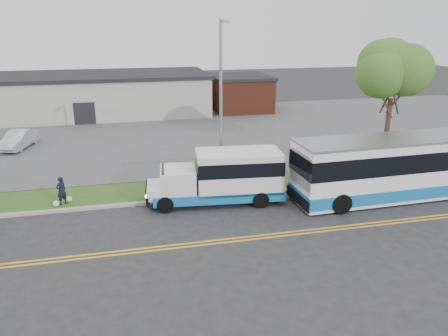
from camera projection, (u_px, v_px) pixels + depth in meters
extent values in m
plane|color=#28282B|center=(178.00, 209.00, 23.09)|extent=(140.00, 140.00, 0.00)
cube|color=yellow|center=(189.00, 243.00, 19.54)|extent=(70.00, 0.12, 0.01)
cube|color=yellow|center=(190.00, 246.00, 19.26)|extent=(70.00, 0.12, 0.01)
cube|color=#9E9B93|center=(175.00, 200.00, 24.09)|extent=(80.00, 0.30, 0.15)
cube|color=#304F1A|center=(171.00, 189.00, 25.76)|extent=(80.00, 3.30, 0.10)
cube|color=#4C4C4F|center=(152.00, 133.00, 38.77)|extent=(80.00, 25.00, 0.10)
cube|color=#9E9E99|center=(87.00, 96.00, 46.07)|extent=(25.00, 10.00, 4.00)
cube|color=black|center=(85.00, 76.00, 45.39)|extent=(25.40, 10.40, 0.35)
cube|color=black|center=(85.00, 114.00, 41.79)|extent=(2.00, 0.15, 2.20)
cube|color=brown|center=(240.00, 94.00, 48.82)|extent=(6.00, 7.00, 3.60)
cube|color=black|center=(240.00, 77.00, 48.21)|extent=(6.30, 7.30, 0.30)
cylinder|color=#38271E|center=(386.00, 135.00, 28.14)|extent=(0.32, 0.32, 4.76)
ellipsoid|color=#346523|center=(393.00, 77.00, 26.96)|extent=(5.20, 5.20, 4.42)
cylinder|color=gray|center=(221.00, 107.00, 24.80)|extent=(0.18, 0.18, 9.50)
cylinder|color=gray|center=(224.00, 21.00, 22.69)|extent=(0.12, 1.40, 0.12)
cube|color=gray|center=(227.00, 21.00, 22.10)|extent=(0.35, 0.18, 0.12)
cube|color=#106EB5|center=(218.00, 192.00, 23.95)|extent=(7.20, 3.05, 0.51)
cube|color=silver|center=(238.00, 171.00, 23.71)|extent=(4.74, 2.81, 2.16)
cube|color=black|center=(239.00, 164.00, 23.60)|extent=(4.77, 2.85, 0.77)
cube|color=silver|center=(178.00, 180.00, 23.41)|extent=(2.06, 2.39, 1.24)
cube|color=black|center=(163.00, 177.00, 23.25)|extent=(0.30, 1.96, 0.93)
cube|color=silver|center=(157.00, 190.00, 23.43)|extent=(1.23, 2.20, 0.57)
cube|color=black|center=(149.00, 195.00, 23.47)|extent=(0.36, 2.12, 0.51)
sphere|color=#FFD88C|center=(147.00, 196.00, 22.66)|extent=(0.23, 0.23, 0.21)
sphere|color=#FFD88C|center=(148.00, 186.00, 24.11)|extent=(0.23, 0.23, 0.21)
cylinder|color=black|center=(165.00, 205.00, 22.58)|extent=(0.89, 0.37, 0.87)
cylinder|color=black|center=(165.00, 189.00, 24.67)|extent=(0.89, 0.37, 0.87)
cylinder|color=black|center=(261.00, 200.00, 23.21)|extent=(0.89, 0.37, 0.87)
cylinder|color=black|center=(253.00, 185.00, 25.31)|extent=(0.89, 0.37, 0.87)
cube|color=white|center=(402.00, 167.00, 24.36)|extent=(12.41, 3.12, 3.25)
cube|color=#106EB5|center=(399.00, 186.00, 24.71)|extent=(12.43, 3.14, 0.67)
cube|color=black|center=(403.00, 156.00, 24.16)|extent=(12.45, 3.17, 1.07)
cube|color=black|center=(301.00, 169.00, 22.75)|extent=(0.18, 2.58, 1.79)
cube|color=black|center=(298.00, 198.00, 23.24)|extent=(0.21, 2.81, 0.56)
cube|color=gray|center=(406.00, 138.00, 23.83)|extent=(12.41, 3.12, 0.13)
cylinder|color=black|center=(341.00, 204.00, 22.46)|extent=(1.09, 0.39, 1.08)
cylinder|color=black|center=(318.00, 186.00, 24.89)|extent=(1.09, 0.39, 1.08)
cylinder|color=black|center=(427.00, 175.00, 26.66)|extent=(1.09, 0.39, 1.08)
imported|color=black|center=(61.00, 191.00, 23.27)|extent=(0.67, 0.65, 1.55)
imported|color=silver|center=(19.00, 139.00, 33.88)|extent=(2.55, 4.48, 1.40)
sphere|color=white|center=(56.00, 204.00, 23.16)|extent=(0.32, 0.32, 0.32)
sphere|color=white|center=(69.00, 199.00, 23.76)|extent=(0.32, 0.32, 0.32)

